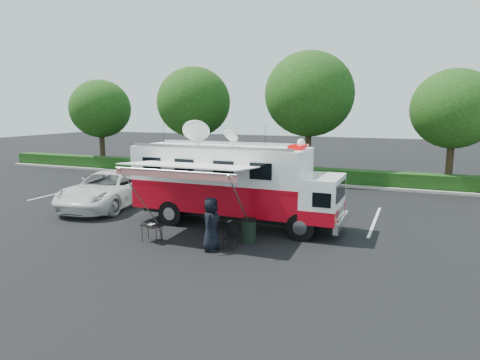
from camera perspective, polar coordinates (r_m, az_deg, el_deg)
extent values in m
plane|color=black|center=(18.56, -0.59, -6.03)|extent=(120.00, 120.00, 0.00)
cube|color=#9E998E|center=(28.05, 15.94, -0.92)|extent=(60.00, 0.35, 0.15)
cube|color=black|center=(28.87, 16.19, 0.22)|extent=(60.00, 1.20, 1.00)
cylinder|color=black|center=(38.75, -17.90, 4.65)|extent=(0.44, 0.44, 4.00)
ellipsoid|color=#14380F|center=(38.64, -18.13, 9.03)|extent=(5.12, 5.12, 4.86)
cylinder|color=black|center=(33.64, -6.08, 4.73)|extent=(0.44, 0.44, 4.40)
ellipsoid|color=#14380F|center=(33.53, -6.18, 10.28)|extent=(5.63, 5.63, 5.35)
cylinder|color=black|center=(30.39, 9.06, 4.53)|extent=(0.44, 0.44, 4.80)
ellipsoid|color=#14380F|center=(30.29, 9.23, 11.24)|extent=(6.14, 6.14, 5.84)
cylinder|color=black|center=(29.68, 26.20, 2.78)|extent=(0.44, 0.44, 4.00)
ellipsoid|color=#14380F|center=(29.53, 26.63, 8.49)|extent=(5.12, 5.12, 4.86)
cube|color=silver|center=(27.99, -22.26, -1.43)|extent=(0.12, 5.50, 0.01)
cube|color=silver|center=(24.20, -12.07, -2.55)|extent=(0.12, 5.50, 0.01)
cube|color=silver|center=(21.44, 1.32, -3.90)|extent=(0.12, 5.50, 0.01)
cube|color=silver|center=(20.14, 17.52, -5.23)|extent=(0.12, 5.50, 0.01)
cube|color=black|center=(18.43, -0.59, -4.41)|extent=(8.46, 1.38, 0.30)
cylinder|color=black|center=(16.46, 8.11, -6.21)|extent=(1.08, 0.31, 1.08)
cylinder|color=black|center=(18.50, 9.78, -4.49)|extent=(1.08, 0.31, 1.08)
cylinder|color=black|center=(18.64, -9.19, -4.37)|extent=(1.08, 0.31, 1.08)
cylinder|color=black|center=(20.46, -6.02, -3.05)|extent=(1.08, 0.31, 1.08)
cube|color=silver|center=(17.22, 13.32, -5.50)|extent=(0.20, 2.46, 0.39)
cube|color=white|center=(17.13, 11.00, -2.28)|extent=(1.38, 2.46, 1.67)
cube|color=#B70715|center=(17.26, 10.94, -4.20)|extent=(1.40, 2.48, 0.54)
cube|color=black|center=(16.96, 13.15, -1.46)|extent=(0.12, 2.16, 0.69)
cube|color=#B70715|center=(18.54, -2.56, -1.99)|extent=(7.48, 2.46, 1.18)
cube|color=#B70715|center=(18.43, -2.57, -0.19)|extent=(7.50, 2.48, 0.10)
cube|color=white|center=(18.32, -2.59, 2.08)|extent=(7.48, 2.46, 1.38)
cube|color=white|center=(18.24, -2.61, 4.35)|extent=(7.48, 2.46, 0.08)
cube|color=#CC0505|center=(17.09, 7.64, 4.39)|extent=(0.54, 0.93, 0.16)
sphere|color=white|center=(18.05, 8.15, 4.96)|extent=(0.33, 0.33, 0.33)
ellipsoid|color=white|center=(18.54, -5.87, 6.56)|extent=(1.18, 1.18, 0.35)
ellipsoid|color=white|center=(18.22, -1.23, 5.94)|extent=(0.69, 0.69, 0.20)
cylinder|color=black|center=(20.01, -10.12, 6.11)|extent=(0.02, 0.02, 0.98)
cylinder|color=black|center=(19.22, -6.13, 6.07)|extent=(0.02, 0.02, 0.98)
cylinder|color=black|center=(17.86, 3.39, 5.85)|extent=(0.02, 0.02, 0.98)
cube|color=white|center=(16.25, -6.82, 1.95)|extent=(4.92, 2.36, 0.20)
cube|color=red|center=(15.28, -8.93, 0.75)|extent=(4.92, 0.04, 0.28)
cylinder|color=#B2B2B7|center=(15.25, -8.98, 1.18)|extent=(4.92, 0.07, 0.07)
cylinder|color=#B2B2B7|center=(17.60, -13.15, -2.45)|extent=(0.05, 2.55, 2.84)
cylinder|color=#B2B2B7|center=(15.50, 0.32, -3.81)|extent=(0.05, 2.55, 2.84)
imported|color=silver|center=(23.06, -16.92, -3.37)|extent=(3.79, 6.79, 1.80)
imported|color=black|center=(15.44, -3.85, -9.31)|extent=(0.69, 0.99, 1.92)
cube|color=black|center=(16.53, -11.68, -5.94)|extent=(0.89, 0.75, 0.04)
cylinder|color=black|center=(16.63, -12.93, -7.01)|extent=(0.02, 0.02, 0.63)
cylinder|color=black|center=(16.94, -12.16, -6.67)|extent=(0.02, 0.02, 0.63)
cylinder|color=black|center=(16.29, -11.11, -7.30)|extent=(0.02, 0.02, 0.63)
cylinder|color=black|center=(16.60, -10.36, -6.95)|extent=(0.02, 0.02, 0.63)
cube|color=silver|center=(16.59, -11.73, -5.80)|extent=(0.20, 0.27, 0.01)
cube|color=black|center=(15.32, -1.38, -7.75)|extent=(0.49, 0.49, 0.04)
cube|color=black|center=(15.43, -1.06, -6.69)|extent=(0.43, 0.11, 0.48)
cylinder|color=black|center=(15.30, -2.23, -8.62)|extent=(0.02, 0.02, 0.43)
cylinder|color=black|center=(15.60, -1.70, -8.26)|extent=(0.02, 0.02, 0.43)
cylinder|color=black|center=(15.17, -1.04, -8.78)|extent=(0.02, 0.02, 0.43)
cylinder|color=black|center=(15.47, -0.53, -8.41)|extent=(0.02, 0.02, 0.43)
cylinder|color=black|center=(16.14, 1.17, -6.85)|extent=(0.56, 0.56, 0.86)
cylinder|color=black|center=(16.02, 1.18, -5.30)|extent=(0.60, 0.60, 0.04)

